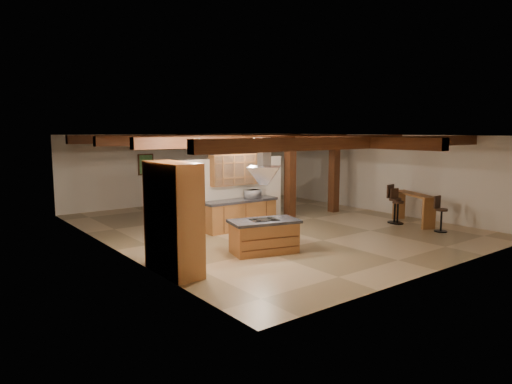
% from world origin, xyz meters
% --- Properties ---
extents(ground, '(12.00, 12.00, 0.00)m').
position_xyz_m(ground, '(0.00, 0.00, 0.00)').
color(ground, tan).
rests_on(ground, ground).
extents(room_walls, '(12.00, 12.00, 12.00)m').
position_xyz_m(room_walls, '(0.00, 0.00, 1.78)').
color(room_walls, beige).
rests_on(room_walls, ground).
extents(ceiling_beams, '(10.00, 12.00, 0.28)m').
position_xyz_m(ceiling_beams, '(0.00, 0.00, 2.76)').
color(ceiling_beams, '#39190E').
rests_on(ceiling_beams, room_walls).
extents(timber_posts, '(2.50, 0.30, 2.90)m').
position_xyz_m(timber_posts, '(2.50, 0.50, 1.76)').
color(timber_posts, '#39190E').
rests_on(timber_posts, ground).
extents(partition_wall, '(3.80, 0.18, 2.20)m').
position_xyz_m(partition_wall, '(-1.00, 0.50, 1.10)').
color(partition_wall, beige).
rests_on(partition_wall, ground).
extents(pantry_cabinet, '(0.67, 1.60, 2.40)m').
position_xyz_m(pantry_cabinet, '(-4.67, -2.60, 1.20)').
color(pantry_cabinet, olive).
rests_on(pantry_cabinet, ground).
extents(back_counter, '(2.50, 0.66, 0.94)m').
position_xyz_m(back_counter, '(-1.00, 0.11, 0.48)').
color(back_counter, olive).
rests_on(back_counter, ground).
extents(upper_display_cabinet, '(1.80, 0.36, 0.95)m').
position_xyz_m(upper_display_cabinet, '(-1.00, 0.31, 1.85)').
color(upper_display_cabinet, olive).
rests_on(upper_display_cabinet, partition_wall).
extents(range_hood, '(1.10, 1.10, 1.40)m').
position_xyz_m(range_hood, '(-2.11, -2.49, 1.78)').
color(range_hood, silver).
rests_on(range_hood, room_walls).
extents(back_windows, '(2.70, 0.07, 1.70)m').
position_xyz_m(back_windows, '(2.80, 5.93, 1.50)').
color(back_windows, '#39190E').
rests_on(back_windows, room_walls).
extents(framed_art, '(0.65, 0.05, 0.85)m').
position_xyz_m(framed_art, '(-1.50, 5.94, 1.70)').
color(framed_art, '#39190E').
rests_on(framed_art, room_walls).
extents(recessed_cans, '(3.16, 2.46, 0.03)m').
position_xyz_m(recessed_cans, '(-2.53, -1.93, 2.87)').
color(recessed_cans, silver).
rests_on(recessed_cans, room_walls).
extents(kitchen_island, '(1.89, 1.31, 0.85)m').
position_xyz_m(kitchen_island, '(-2.11, -2.49, 0.43)').
color(kitchen_island, olive).
rests_on(kitchen_island, ground).
extents(dining_table, '(1.82, 1.31, 0.58)m').
position_xyz_m(dining_table, '(0.50, 2.34, 0.29)').
color(dining_table, '#401A10').
rests_on(dining_table, ground).
extents(sofa, '(2.48, 1.71, 0.67)m').
position_xyz_m(sofa, '(2.49, 5.24, 0.34)').
color(sofa, black).
rests_on(sofa, ground).
extents(microwave, '(0.50, 0.36, 0.26)m').
position_xyz_m(microwave, '(-0.51, 0.11, 1.07)').
color(microwave, silver).
rests_on(microwave, back_counter).
extents(bar_counter, '(1.21, 1.95, 1.01)m').
position_xyz_m(bar_counter, '(4.01, -2.65, 0.68)').
color(bar_counter, olive).
rests_on(bar_counter, ground).
extents(side_table, '(0.57, 0.57, 0.56)m').
position_xyz_m(side_table, '(4.09, 4.84, 0.28)').
color(side_table, '#39190E').
rests_on(side_table, ground).
extents(table_lamp, '(0.30, 0.30, 0.35)m').
position_xyz_m(table_lamp, '(4.09, 4.84, 0.81)').
color(table_lamp, black).
rests_on(table_lamp, side_table).
extents(bar_stool_a, '(0.38, 0.38, 1.08)m').
position_xyz_m(bar_stool_a, '(3.63, -3.84, 0.55)').
color(bar_stool_a, black).
rests_on(bar_stool_a, ground).
extents(bar_stool_b, '(0.44, 0.45, 1.27)m').
position_xyz_m(bar_stool_b, '(3.63, -2.17, 0.64)').
color(bar_stool_b, black).
rests_on(bar_stool_b, ground).
extents(bar_stool_c, '(0.40, 0.41, 1.15)m').
position_xyz_m(bar_stool_c, '(3.61, -2.31, 0.59)').
color(bar_stool_c, black).
rests_on(bar_stool_c, ground).
extents(dining_chairs, '(2.37, 2.37, 1.20)m').
position_xyz_m(dining_chairs, '(0.50, 2.34, 0.61)').
color(dining_chairs, '#39190E').
rests_on(dining_chairs, ground).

